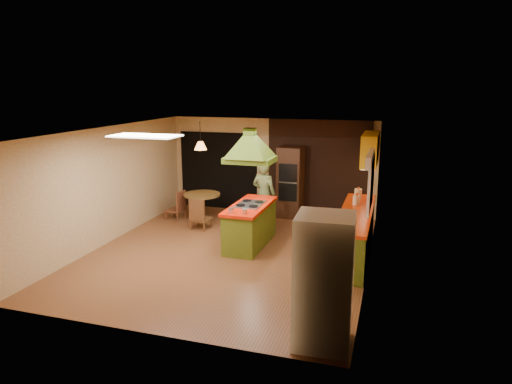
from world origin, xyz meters
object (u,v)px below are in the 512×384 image
(wall_oven, at_px, (290,182))
(dining_table, at_px, (202,202))
(canister_large, at_px, (358,194))
(refrigerator, at_px, (324,281))
(kitchen_island, at_px, (250,225))
(man, at_px, (264,195))

(wall_oven, height_order, dining_table, wall_oven)
(dining_table, bearing_deg, canister_large, -5.66)
(refrigerator, height_order, dining_table, refrigerator)
(kitchen_island, relative_size, refrigerator, 1.01)
(kitchen_island, relative_size, man, 1.10)
(man, bearing_deg, refrigerator, 125.45)
(man, distance_m, wall_oven, 1.19)
(kitchen_island, bearing_deg, wall_oven, 82.83)
(wall_oven, bearing_deg, kitchen_island, -95.11)
(man, xyz_separation_m, wall_oven, (0.38, 1.12, 0.10))
(man, distance_m, canister_large, 2.22)
(wall_oven, xyz_separation_m, canister_large, (1.81, -1.36, 0.12))
(kitchen_island, bearing_deg, dining_table, 141.99)
(dining_table, xyz_separation_m, canister_large, (3.86, -0.38, 0.56))
(wall_oven, bearing_deg, dining_table, -151.61)
(wall_oven, distance_m, dining_table, 2.31)
(refrigerator, bearing_deg, canister_large, 86.26)
(wall_oven, bearing_deg, refrigerator, -70.13)
(wall_oven, distance_m, canister_large, 2.27)
(refrigerator, distance_m, dining_table, 6.10)
(kitchen_island, xyz_separation_m, canister_large, (2.15, 1.00, 0.59))
(kitchen_island, distance_m, canister_large, 2.44)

